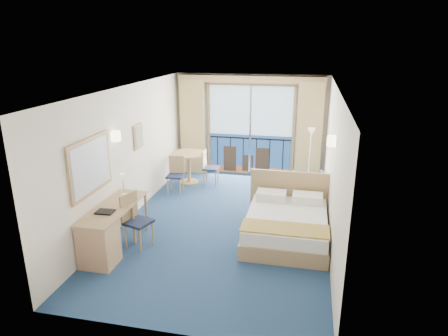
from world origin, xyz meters
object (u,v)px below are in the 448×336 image
nightstand (316,199)px  table_chair_b (176,172)px  floor_lamp (311,142)px  desk (102,237)px  round_table (189,160)px  desk_chair (134,217)px  armchair (310,187)px  bed (287,224)px  table_chair_a (208,165)px

nightstand → table_chair_b: (-3.32, 0.46, 0.23)m
floor_lamp → desk: 5.55m
desk → table_chair_b: (0.16, 3.32, 0.06)m
round_table → desk_chair: bearing=-89.6°
floor_lamp → desk_chair: floor_lamp is taller
armchair → table_chair_b: 3.20m
bed → desk: (-2.94, -1.45, 0.15)m
nightstand → armchair: armchair is taller
desk → table_chair_a: (0.78, 4.02, 0.06)m
nightstand → table_chair_b: 3.36m
armchair → floor_lamp: (-0.05, 1.01, 0.80)m
armchair → floor_lamp: 1.29m
bed → armchair: bearing=78.0°
nightstand → floor_lamp: floor_lamp is taller
table_chair_a → table_chair_b: size_ratio=1.00×
desk → nightstand: bearing=39.4°
table_chair_b → floor_lamp: bearing=15.4°
bed → desk_chair: bearing=-162.4°
armchair → desk_chair: bearing=27.0°
desk_chair → table_chair_b: desk_chair is taller
armchair → round_table: round_table is taller
bed → nightstand: bearing=69.0°
nightstand → desk: (-3.48, -2.86, 0.17)m
nightstand → armchair: 0.56m
desk → desk_chair: bearing=63.6°
nightstand → table_chair_a: (-2.70, 1.16, 0.23)m
bed → desk_chair: 2.78m
floor_lamp → desk_chair: bearing=-128.3°
floor_lamp → round_table: size_ratio=1.68×
armchair → desk_chair: desk_chair is taller
armchair → floor_lamp: floor_lamp is taller
floor_lamp → table_chair_b: floor_lamp is taller
table_chair_a → bed: bearing=-141.0°
desk_chair → round_table: 3.38m
table_chair_a → table_chair_b: (-0.62, -0.70, 0.00)m
nightstand → table_chair_a: size_ratio=0.61×
nightstand → table_chair_a: 2.95m
round_table → table_chair_a: size_ratio=1.02×
table_chair_a → table_chair_b: table_chair_b is taller
floor_lamp → round_table: (-3.02, -0.42, -0.52)m
armchair → desk: desk is taller
nightstand → desk: bearing=-140.6°
armchair → table_chair_b: (-3.19, -0.07, 0.16)m
bed → table_chair_b: (-2.78, 1.87, 0.21)m
floor_lamp → round_table: bearing=-172.1°
round_table → table_chair_b: table_chair_b is taller
round_table → armchair: bearing=-11.0°
bed → table_chair_a: bed is taller
bed → desk: bearing=-153.8°
nightstand → bed: bearing=-111.0°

